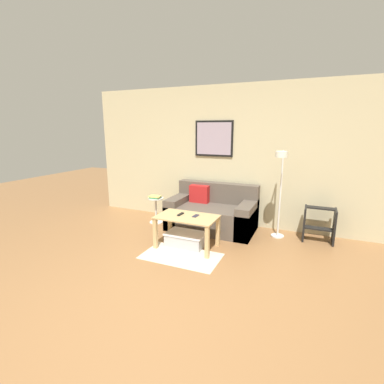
{
  "coord_description": "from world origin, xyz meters",
  "views": [
    {
      "loc": [
        1.5,
        -1.99,
        1.78
      ],
      "look_at": [
        -0.13,
        1.73,
        0.85
      ],
      "focal_mm": 26.0,
      "sensor_mm": 36.0,
      "label": 1
    }
  ],
  "objects_px": {
    "floor_lamp": "(280,180)",
    "book_stack": "(155,197)",
    "cell_phone": "(196,216)",
    "step_stool": "(319,224)",
    "coffee_table": "(187,223)",
    "side_table": "(156,208)",
    "remote_control": "(181,214)",
    "couch": "(212,213)",
    "storage_bin": "(186,239)"
  },
  "relations": [
    {
      "from": "floor_lamp",
      "to": "step_stool",
      "type": "relative_size",
      "value": 2.65
    },
    {
      "from": "couch",
      "to": "cell_phone",
      "type": "distance_m",
      "value": 0.89
    },
    {
      "from": "step_stool",
      "to": "cell_phone",
      "type": "bearing_deg",
      "value": -149.81
    },
    {
      "from": "storage_bin",
      "to": "couch",
      "type": "bearing_deg",
      "value": 82.76
    },
    {
      "from": "coffee_table",
      "to": "step_stool",
      "type": "relative_size",
      "value": 1.66
    },
    {
      "from": "floor_lamp",
      "to": "remote_control",
      "type": "distance_m",
      "value": 1.65
    },
    {
      "from": "book_stack",
      "to": "step_stool",
      "type": "height_order",
      "value": "step_stool"
    },
    {
      "from": "book_stack",
      "to": "cell_phone",
      "type": "xyz_separation_m",
      "value": [
        1.14,
        -0.72,
        -0.02
      ]
    },
    {
      "from": "coffee_table",
      "to": "remote_control",
      "type": "xyz_separation_m",
      "value": [
        -0.12,
        0.03,
        0.11
      ]
    },
    {
      "from": "couch",
      "to": "floor_lamp",
      "type": "height_order",
      "value": "floor_lamp"
    },
    {
      "from": "side_table",
      "to": "remote_control",
      "type": "xyz_separation_m",
      "value": [
        0.9,
        -0.77,
        0.21
      ]
    },
    {
      "from": "couch",
      "to": "floor_lamp",
      "type": "bearing_deg",
      "value": -4.15
    },
    {
      "from": "book_stack",
      "to": "step_stool",
      "type": "distance_m",
      "value": 2.89
    },
    {
      "from": "coffee_table",
      "to": "cell_phone",
      "type": "distance_m",
      "value": 0.17
    },
    {
      "from": "coffee_table",
      "to": "storage_bin",
      "type": "height_order",
      "value": "coffee_table"
    },
    {
      "from": "storage_bin",
      "to": "remote_control",
      "type": "relative_size",
      "value": 4.04
    },
    {
      "from": "couch",
      "to": "storage_bin",
      "type": "xyz_separation_m",
      "value": [
        -0.11,
        -0.89,
        -0.18
      ]
    },
    {
      "from": "remote_control",
      "to": "book_stack",
      "type": "bearing_deg",
      "value": 143.08
    },
    {
      "from": "floor_lamp",
      "to": "book_stack",
      "type": "distance_m",
      "value": 2.3
    },
    {
      "from": "floor_lamp",
      "to": "side_table",
      "type": "xyz_separation_m",
      "value": [
        -2.24,
        -0.05,
        -0.71
      ]
    },
    {
      "from": "couch",
      "to": "step_stool",
      "type": "bearing_deg",
      "value": 4.38
    },
    {
      "from": "side_table",
      "to": "cell_phone",
      "type": "relative_size",
      "value": 3.51
    },
    {
      "from": "side_table",
      "to": "couch",
      "type": "bearing_deg",
      "value": 6.83
    },
    {
      "from": "coffee_table",
      "to": "cell_phone",
      "type": "relative_size",
      "value": 6.51
    },
    {
      "from": "coffee_table",
      "to": "storage_bin",
      "type": "relative_size",
      "value": 1.5
    },
    {
      "from": "remote_control",
      "to": "cell_phone",
      "type": "bearing_deg",
      "value": 10.62
    },
    {
      "from": "couch",
      "to": "remote_control",
      "type": "height_order",
      "value": "couch"
    },
    {
      "from": "storage_bin",
      "to": "cell_phone",
      "type": "relative_size",
      "value": 4.33
    },
    {
      "from": "side_table",
      "to": "step_stool",
      "type": "distance_m",
      "value": 2.88
    },
    {
      "from": "storage_bin",
      "to": "side_table",
      "type": "distance_m",
      "value": 1.25
    },
    {
      "from": "book_stack",
      "to": "step_stool",
      "type": "bearing_deg",
      "value": 5.58
    },
    {
      "from": "book_stack",
      "to": "cell_phone",
      "type": "bearing_deg",
      "value": -32.33
    },
    {
      "from": "couch",
      "to": "floor_lamp",
      "type": "xyz_separation_m",
      "value": [
        1.15,
        -0.08,
        0.71
      ]
    },
    {
      "from": "floor_lamp",
      "to": "book_stack",
      "type": "height_order",
      "value": "floor_lamp"
    },
    {
      "from": "book_stack",
      "to": "cell_phone",
      "type": "distance_m",
      "value": 1.35
    },
    {
      "from": "couch",
      "to": "side_table",
      "type": "distance_m",
      "value": 1.1
    },
    {
      "from": "coffee_table",
      "to": "remote_control",
      "type": "relative_size",
      "value": 6.07
    },
    {
      "from": "couch",
      "to": "storage_bin",
      "type": "bearing_deg",
      "value": -97.24
    },
    {
      "from": "storage_bin",
      "to": "floor_lamp",
      "type": "relative_size",
      "value": 0.42
    },
    {
      "from": "floor_lamp",
      "to": "book_stack",
      "type": "bearing_deg",
      "value": -178.43
    },
    {
      "from": "floor_lamp",
      "to": "side_table",
      "type": "bearing_deg",
      "value": -178.77
    },
    {
      "from": "couch",
      "to": "remote_control",
      "type": "bearing_deg",
      "value": -102.18
    },
    {
      "from": "cell_phone",
      "to": "step_stool",
      "type": "bearing_deg",
      "value": 33.63
    },
    {
      "from": "coffee_table",
      "to": "floor_lamp",
      "type": "height_order",
      "value": "floor_lamp"
    },
    {
      "from": "side_table",
      "to": "floor_lamp",
      "type": "bearing_deg",
      "value": 1.23
    },
    {
      "from": "step_stool",
      "to": "coffee_table",
      "type": "bearing_deg",
      "value": -150.08
    },
    {
      "from": "book_stack",
      "to": "remote_control",
      "type": "relative_size",
      "value": 1.57
    },
    {
      "from": "couch",
      "to": "side_table",
      "type": "height_order",
      "value": "couch"
    },
    {
      "from": "book_stack",
      "to": "cell_phone",
      "type": "relative_size",
      "value": 1.69
    },
    {
      "from": "side_table",
      "to": "step_stool",
      "type": "xyz_separation_m",
      "value": [
        2.86,
        0.27,
        0.0
      ]
    }
  ]
}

